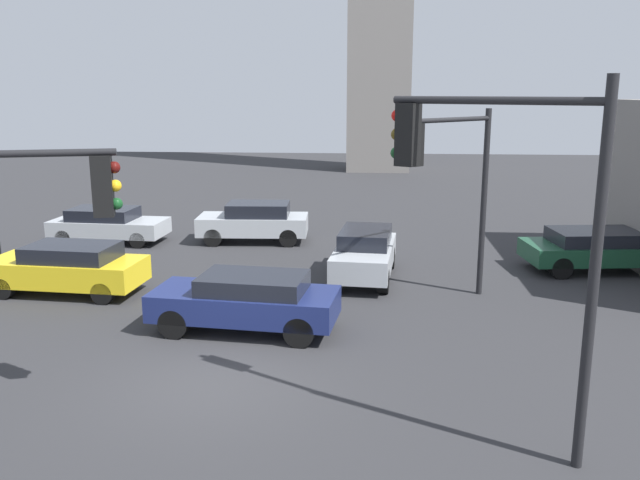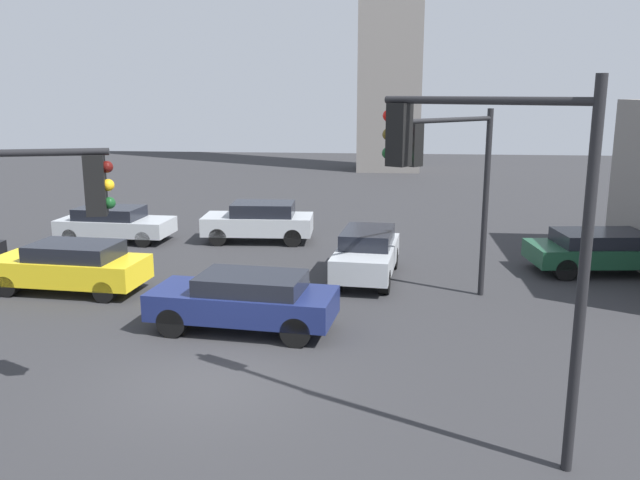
{
  "view_description": "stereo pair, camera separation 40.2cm",
  "coord_description": "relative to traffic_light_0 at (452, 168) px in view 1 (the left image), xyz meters",
  "views": [
    {
      "loc": [
        2.99,
        -11.73,
        5.53
      ],
      "look_at": [
        1.7,
        4.9,
        1.75
      ],
      "focal_mm": 36.97,
      "sensor_mm": 36.0,
      "label": 1
    },
    {
      "loc": [
        3.4,
        -11.7,
        5.53
      ],
      "look_at": [
        1.7,
        4.9,
        1.75
      ],
      "focal_mm": 36.97,
      "sensor_mm": 36.0,
      "label": 2
    }
  ],
  "objects": [
    {
      "name": "ground_plane",
      "position": [
        -5.03,
        -5.12,
        -3.62
      ],
      "size": [
        97.24,
        97.24,
        0.0
      ],
      "primitive_type": "plane",
      "color": "#2D2D30"
    },
    {
      "name": "car_1",
      "position": [
        -10.41,
        0.23,
        -2.88
      ],
      "size": [
        4.37,
        2.09,
        1.4
      ],
      "rotation": [
        0.0,
        0.0,
        3.06
      ],
      "color": "yellow",
      "rests_on": "ground_plane"
    },
    {
      "name": "car_2",
      "position": [
        5.16,
        3.83,
        -2.91
      ],
      "size": [
        4.9,
        2.52,
        1.3
      ],
      "rotation": [
        0.0,
        0.0,
        0.12
      ],
      "color": "#19472D",
      "rests_on": "ground_plane"
    },
    {
      "name": "car_4",
      "position": [
        -11.8,
        6.54,
        -2.93
      ],
      "size": [
        4.28,
        2.01,
        1.29
      ],
      "rotation": [
        0.0,
        0.0,
        -0.06
      ],
      "color": "#ADB2B7",
      "rests_on": "ground_plane"
    },
    {
      "name": "traffic_light_2",
      "position": [
        -0.1,
        -6.89,
        0.4
      ],
      "size": [
        2.94,
        1.84,
        5.76
      ],
      "rotation": [
        0.0,
        0.0,
        2.6
      ],
      "color": "black",
      "rests_on": "ground_plane"
    },
    {
      "name": "car_3",
      "position": [
        -2.18,
        2.36,
        -2.83
      ],
      "size": [
        2.0,
        4.15,
        1.48
      ],
      "rotation": [
        0.0,
        0.0,
        -1.66
      ],
      "color": "#ADB2B7",
      "rests_on": "ground_plane"
    },
    {
      "name": "car_0",
      "position": [
        -6.35,
        7.0,
        -2.84
      ],
      "size": [
        4.12,
        1.98,
        1.48
      ],
      "rotation": [
        0.0,
        0.0,
        3.19
      ],
      "color": "#ADB2B7",
      "rests_on": "ground_plane"
    },
    {
      "name": "traffic_light_0",
      "position": [
        0.0,
        0.0,
        0.0
      ],
      "size": [
        2.36,
        2.43,
        5.09
      ],
      "rotation": [
        0.0,
        0.0,
        -2.34
      ],
      "color": "black",
      "rests_on": "ground_plane"
    },
    {
      "name": "car_6",
      "position": [
        -4.88,
        -2.33,
        -2.87
      ],
      "size": [
        4.48,
        2.21,
        1.38
      ],
      "rotation": [
        0.0,
        0.0,
        3.04
      ],
      "color": "navy",
      "rests_on": "ground_plane"
    }
  ]
}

